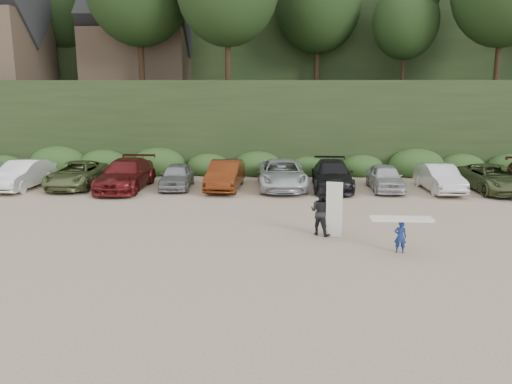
{
  "coord_description": "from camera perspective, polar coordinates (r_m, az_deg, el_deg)",
  "views": [
    {
      "loc": [
        -0.97,
        -17.28,
        5.6
      ],
      "look_at": [
        -1.76,
        3.0,
        1.3
      ],
      "focal_mm": 35.0,
      "sensor_mm": 36.0,
      "label": 1
    }
  ],
  "objects": [
    {
      "name": "parked_cars",
      "position": [
        27.71,
        4.93,
        1.86
      ],
      "size": [
        39.98,
        6.36,
        1.65
      ],
      "color": "silver",
      "rests_on": "ground"
    },
    {
      "name": "hillside_backdrop",
      "position": [
        53.51,
        3.11,
        17.98
      ],
      "size": [
        90.0,
        41.5,
        28.0
      ],
      "color": "black",
      "rests_on": "ground"
    },
    {
      "name": "adult_surfer",
      "position": [
        19.21,
        7.56,
        -2.23
      ],
      "size": [
        1.35,
        1.06,
        2.15
      ],
      "color": "black",
      "rests_on": "ground"
    },
    {
      "name": "child_surfer",
      "position": [
        17.73,
        16.22,
        -4.08
      ],
      "size": [
        2.09,
        0.64,
        1.25
      ],
      "color": "navy",
      "rests_on": "ground"
    },
    {
      "name": "ground",
      "position": [
        18.19,
        5.2,
        -6.02
      ],
      "size": [
        120.0,
        120.0,
        0.0
      ],
      "primitive_type": "plane",
      "color": "tan",
      "rests_on": "ground"
    }
  ]
}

